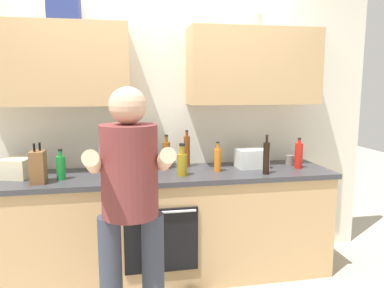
# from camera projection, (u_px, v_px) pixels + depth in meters

# --- Properties ---
(ground_plane) EXTENTS (12.00, 12.00, 0.00)m
(ground_plane) POSITION_uv_depth(u_px,v_px,m) (164.00, 275.00, 3.17)
(ground_plane) COLOR #B2A893
(back_wall_unit) EXTENTS (4.00, 0.38, 2.50)m
(back_wall_unit) POSITION_uv_depth(u_px,v_px,m) (158.00, 99.00, 3.20)
(back_wall_unit) COLOR silver
(back_wall_unit) RESTS_ON ground
(counter) EXTENTS (2.84, 0.67, 0.90)m
(counter) POSITION_uv_depth(u_px,v_px,m) (164.00, 225.00, 3.10)
(counter) COLOR tan
(counter) RESTS_ON ground
(person_standing) EXTENTS (0.49, 0.45, 1.60)m
(person_standing) POSITION_uv_depth(u_px,v_px,m) (130.00, 197.00, 2.21)
(person_standing) COLOR #383D4C
(person_standing) RESTS_ON ground
(bottle_soy) EXTENTS (0.05, 0.05, 0.32)m
(bottle_soy) POSITION_uv_depth(u_px,v_px,m) (266.00, 158.00, 2.97)
(bottle_soy) COLOR black
(bottle_soy) RESTS_ON counter
(bottle_juice) EXTENTS (0.06, 0.06, 0.25)m
(bottle_juice) POSITION_uv_depth(u_px,v_px,m) (218.00, 159.00, 3.07)
(bottle_juice) COLOR orange
(bottle_juice) RESTS_ON counter
(bottle_water) EXTENTS (0.06, 0.06, 0.32)m
(bottle_water) POSITION_uv_depth(u_px,v_px,m) (103.00, 161.00, 2.78)
(bottle_water) COLOR silver
(bottle_water) RESTS_ON counter
(bottle_syrup) EXTENTS (0.06, 0.06, 0.30)m
(bottle_syrup) POSITION_uv_depth(u_px,v_px,m) (167.00, 155.00, 3.18)
(bottle_syrup) COLOR #8C4C14
(bottle_syrup) RESTS_ON counter
(bottle_oil) EXTENTS (0.08, 0.08, 0.26)m
(bottle_oil) POSITION_uv_depth(u_px,v_px,m) (182.00, 163.00, 2.92)
(bottle_oil) COLOR olive
(bottle_oil) RESTS_ON counter
(bottle_vinegar) EXTENTS (0.05, 0.05, 0.32)m
(bottle_vinegar) POSITION_uv_depth(u_px,v_px,m) (187.00, 151.00, 3.25)
(bottle_vinegar) COLOR brown
(bottle_vinegar) RESTS_ON counter
(bottle_soda) EXTENTS (0.07, 0.07, 0.24)m
(bottle_soda) POSITION_uv_depth(u_px,v_px,m) (61.00, 167.00, 2.80)
(bottle_soda) COLOR #198C33
(bottle_soda) RESTS_ON counter
(bottle_hotsauce) EXTENTS (0.07, 0.07, 0.27)m
(bottle_hotsauce) POSITION_uv_depth(u_px,v_px,m) (299.00, 155.00, 3.19)
(bottle_hotsauce) COLOR red
(bottle_hotsauce) RESTS_ON counter
(cup_stoneware) EXTENTS (0.07, 0.07, 0.09)m
(cup_stoneware) POSITION_uv_depth(u_px,v_px,m) (290.00, 160.00, 3.32)
(cup_stoneware) COLOR slate
(cup_stoneware) RESTS_ON counter
(knife_block) EXTENTS (0.10, 0.14, 0.30)m
(knife_block) POSITION_uv_depth(u_px,v_px,m) (38.00, 167.00, 2.70)
(knife_block) COLOR brown
(knife_block) RESTS_ON counter
(potted_herb) EXTENTS (0.21, 0.21, 0.31)m
(potted_herb) POSITION_uv_depth(u_px,v_px,m) (133.00, 149.00, 3.08)
(potted_herb) COLOR #9E6647
(potted_herb) RESTS_ON counter
(grocery_bag_produce) EXTENTS (0.27, 0.22, 0.16)m
(grocery_bag_produce) POSITION_uv_depth(u_px,v_px,m) (251.00, 158.00, 3.23)
(grocery_bag_produce) COLOR silver
(grocery_bag_produce) RESTS_ON counter
(grocery_bag_rice) EXTENTS (0.26, 0.26, 0.15)m
(grocery_bag_rice) POSITION_uv_depth(u_px,v_px,m) (18.00, 168.00, 2.87)
(grocery_bag_rice) COLOR beige
(grocery_bag_rice) RESTS_ON counter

